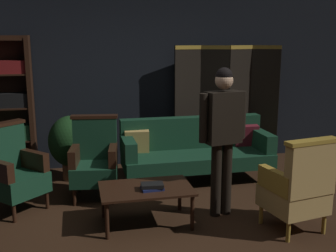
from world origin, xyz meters
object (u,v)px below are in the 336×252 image
bookshelf (1,106)px  standing_figure (223,128)px  coffee_table (146,191)px  book_black_cloth (152,185)px  armchair_wing_left (95,160)px  folding_screen (227,103)px  potted_plant (71,143)px  armchair_gilt_accent (298,187)px  armchair_wing_right (13,170)px  book_navy_cloth (152,188)px  velvet_couch (195,149)px

bookshelf → standing_figure: bearing=-37.0°
coffee_table → book_black_cloth: 0.13m
book_black_cloth → armchair_wing_left: bearing=118.9°
book_black_cloth → bookshelf: bearing=130.6°
folding_screen → potted_plant: 2.52m
bookshelf → book_black_cloth: size_ratio=8.59×
armchair_gilt_accent → potted_plant: (-2.31, 2.22, 0.05)m
book_black_cloth → coffee_table: bearing=126.3°
armchair_gilt_accent → standing_figure: (-0.63, 0.58, 0.54)m
armchair_wing_left → armchair_wing_right: (-0.96, -0.22, 0.00)m
armchair_wing_left → book_navy_cloth: 1.16m
armchair_wing_right → book_navy_cloth: bearing=-27.6°
armchair_gilt_accent → coffee_table: bearing=160.7°
velvet_couch → standing_figure: 1.37m
standing_figure → bookshelf: bearing=143.0°
potted_plant → book_navy_cloth: size_ratio=4.01×
folding_screen → book_black_cloth: size_ratio=7.96×
book_navy_cloth → armchair_wing_right: bearing=152.4°
armchair_wing_right → standing_figure: size_ratio=0.61×
armchair_gilt_accent → velvet_couch: bearing=107.4°
bookshelf → coffee_table: (1.76, -2.04, -0.69)m
armchair_wing_left → book_black_cloth: (0.56, -1.01, -0.02)m
standing_figure → potted_plant: 2.40m
armchair_wing_left → potted_plant: bearing=111.3°
coffee_table → armchair_wing_left: 1.07m
book_navy_cloth → velvet_couch: bearing=57.1°
potted_plant → armchair_wing_right: bearing=-124.5°
coffee_table → book_navy_cloth: bearing=-53.7°
armchair_wing_left → folding_screen: bearing=26.0°
book_navy_cloth → book_black_cloth: bearing=-90.0°
velvet_couch → armchair_wing_left: armchair_wing_left is taller
bookshelf → armchair_wing_left: bearing=-41.4°
armchair_wing_left → bookshelf: bearing=138.6°
bookshelf → standing_figure: size_ratio=1.20×
bookshelf → coffee_table: size_ratio=2.05×
velvet_couch → armchair_gilt_accent: 1.92m
armchair_gilt_accent → folding_screen: bearing=86.5°
coffee_table → armchair_gilt_accent: size_ratio=0.96×
folding_screen → armchair_wing_left: (-2.17, -1.06, -0.50)m
potted_plant → standing_figure: bearing=-44.2°
folding_screen → armchair_wing_left: 2.47m
armchair_gilt_accent → book_black_cloth: size_ratio=4.36×
velvet_couch → armchair_wing_right: 2.48m
folding_screen → bookshelf: 3.43m
armchair_wing_right → standing_figure: 2.50m
coffee_table → standing_figure: standing_figure is taller
armchair_gilt_accent → book_navy_cloth: armchair_gilt_accent is taller
velvet_couch → armchair_gilt_accent: size_ratio=2.04×
coffee_table → book_navy_cloth: (0.06, -0.08, 0.06)m
folding_screen → potted_plant: folding_screen is taller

